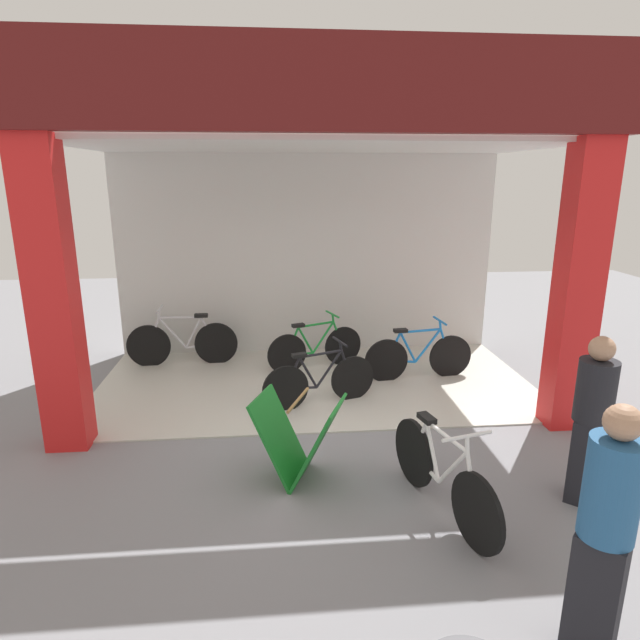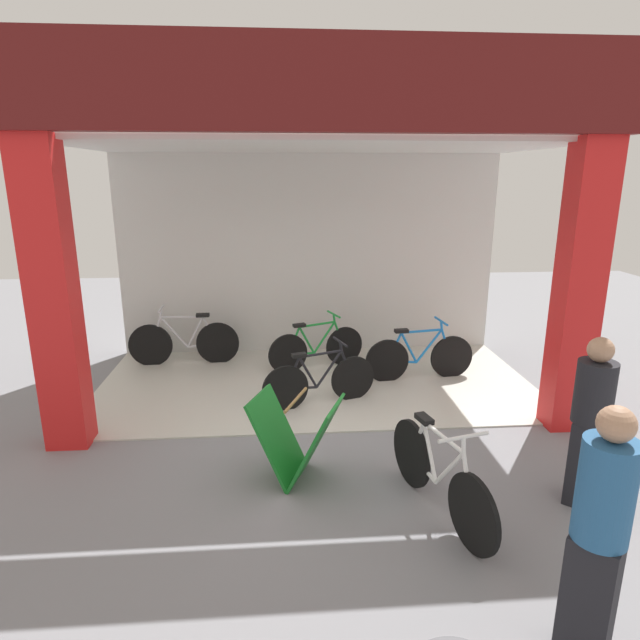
{
  "view_description": "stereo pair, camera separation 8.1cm",
  "coord_description": "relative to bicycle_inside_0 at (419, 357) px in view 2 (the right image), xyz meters",
  "views": [
    {
      "loc": [
        -0.57,
        -5.54,
        2.88
      ],
      "look_at": [
        0.0,
        0.77,
        1.15
      ],
      "focal_mm": 29.84,
      "sensor_mm": 36.0,
      "label": 1
    },
    {
      "loc": [
        -0.48,
        -5.55,
        2.88
      ],
      "look_at": [
        0.0,
        0.77,
        1.15
      ],
      "focal_mm": 29.84,
      "sensor_mm": 36.0,
      "label": 2
    }
  ],
  "objects": [
    {
      "name": "pedestrian_1",
      "position": [
        0.7,
        -3.06,
        0.45
      ],
      "size": [
        0.46,
        0.46,
        1.57
      ],
      "color": "black",
      "rests_on": "ground"
    },
    {
      "name": "bicycle_inside_1",
      "position": [
        -3.49,
        0.91,
        0.02
      ],
      "size": [
        1.69,
        0.46,
        0.93
      ],
      "color": "black",
      "rests_on": "ground"
    },
    {
      "name": "sandwich_board_sign",
      "position": [
        -1.86,
        -2.48,
        0.07
      ],
      "size": [
        0.97,
        0.84,
        0.86
      ],
      "color": "#197226",
      "rests_on": "ground"
    },
    {
      "name": "shop_facade",
      "position": [
        -1.5,
        0.01,
        1.86
      ],
      "size": [
        6.29,
        3.41,
        4.16
      ],
      "color": "beige",
      "rests_on": "ground"
    },
    {
      "name": "bicycle_inside_3",
      "position": [
        -1.45,
        0.56,
        -0.01
      ],
      "size": [
        1.47,
        0.58,
        0.85
      ],
      "color": "black",
      "rests_on": "ground"
    },
    {
      "name": "bicycle_inside_0",
      "position": [
        0.0,
        0.0,
        0.0
      ],
      "size": [
        1.61,
        0.44,
        0.89
      ],
      "color": "black",
      "rests_on": "ground"
    },
    {
      "name": "ground_plane",
      "position": [
        -1.5,
        -1.57,
        -0.35
      ],
      "size": [
        20.18,
        20.18,
        0.0
      ],
      "primitive_type": "plane",
      "color": "gray",
      "rests_on": "ground"
    },
    {
      "name": "bicycle_parked_0",
      "position": [
        -0.65,
        -3.13,
        0.01
      ],
      "size": [
        0.53,
        1.6,
        0.9
      ],
      "color": "black",
      "rests_on": "ground"
    },
    {
      "name": "pedestrian_0",
      "position": [
        -0.19,
        -4.64,
        0.51
      ],
      "size": [
        0.44,
        0.44,
        1.69
      ],
      "color": "black",
      "rests_on": "ground"
    },
    {
      "name": "bicycle_inside_2",
      "position": [
        -1.51,
        -0.79,
        -0.02
      ],
      "size": [
        1.47,
        0.54,
        0.84
      ],
      "color": "black",
      "rests_on": "ground"
    }
  ]
}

